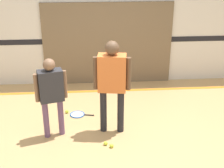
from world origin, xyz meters
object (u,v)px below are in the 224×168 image
at_px(racket_spare_on_floor, 78,114).
at_px(person_instructor, 112,78).
at_px(tennis_ball_near_instructor, 106,143).
at_px(tennis_ball_by_spare_racket, 67,111).
at_px(person_student_left, 51,90).
at_px(tennis_ball_stray_left, 112,146).

bearing_deg(racket_spare_on_floor, person_instructor, -33.74).
bearing_deg(tennis_ball_near_instructor, tennis_ball_by_spare_racket, 121.33).
xyz_separation_m(person_student_left, racket_spare_on_floor, (0.38, 0.68, -0.85)).
height_order(person_instructor, racket_spare_on_floor, person_instructor).
xyz_separation_m(racket_spare_on_floor, tennis_ball_near_instructor, (0.47, -1.05, 0.02)).
bearing_deg(tennis_ball_stray_left, tennis_ball_near_instructor, 140.10).
height_order(tennis_ball_near_instructor, tennis_ball_stray_left, same).
bearing_deg(tennis_ball_near_instructor, person_instructor, 72.43).
distance_m(person_student_left, tennis_ball_near_instructor, 1.25).
xyz_separation_m(person_instructor, person_student_left, (-1.00, -0.07, -0.15)).
bearing_deg(person_instructor, racket_spare_on_floor, 143.03).
bearing_deg(person_student_left, tennis_ball_by_spare_racket, 62.42).
distance_m(person_student_left, tennis_ball_by_spare_racket, 1.14).
bearing_deg(racket_spare_on_floor, tennis_ball_stray_left, -52.02).
bearing_deg(person_instructor, tennis_ball_by_spare_racket, 147.77).
xyz_separation_m(person_student_left, tennis_ball_by_spare_racket, (0.16, 0.77, -0.83)).
relative_size(person_student_left, tennis_ball_by_spare_racket, 21.04).
xyz_separation_m(racket_spare_on_floor, tennis_ball_stray_left, (0.57, -1.13, 0.02)).
height_order(racket_spare_on_floor, tennis_ball_near_instructor, tennis_ball_near_instructor).
bearing_deg(tennis_ball_by_spare_racket, racket_spare_on_floor, -22.89).
height_order(person_instructor, tennis_ball_stray_left, person_instructor).
distance_m(racket_spare_on_floor, tennis_ball_stray_left, 1.26).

